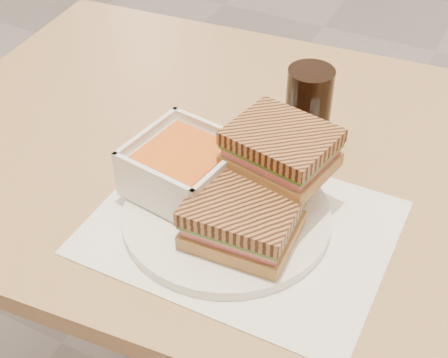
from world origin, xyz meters
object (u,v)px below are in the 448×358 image
at_px(main_table, 309,227).
at_px(panini_lower, 243,218).
at_px(cola_glass, 308,113).
at_px(plate, 227,215).
at_px(soup_bowl, 184,169).

distance_m(main_table, panini_lower, 0.24).
bearing_deg(panini_lower, cola_glass, 90.03).
xyz_separation_m(plate, cola_glass, (0.04, 0.18, 0.06)).
distance_m(soup_bowl, panini_lower, 0.12).
distance_m(plate, cola_glass, 0.19).
height_order(soup_bowl, panini_lower, soup_bowl).
bearing_deg(main_table, cola_glass, 136.93).
relative_size(main_table, plate, 4.76).
relative_size(main_table, panini_lower, 9.57).
xyz_separation_m(main_table, cola_glass, (-0.03, 0.03, 0.18)).
height_order(main_table, plate, plate).
height_order(plate, cola_glass, cola_glass).
relative_size(main_table, cola_glass, 9.29).
distance_m(plate, panini_lower, 0.06).
bearing_deg(cola_glass, plate, -101.47).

